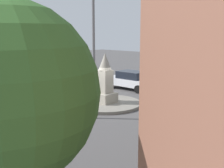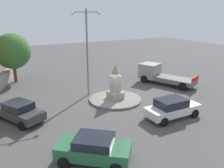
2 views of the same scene
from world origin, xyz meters
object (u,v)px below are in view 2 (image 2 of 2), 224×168
(car_dark_grey_parked_left, at_px, (18,111))
(car_green_parked_right, at_px, (94,148))
(streetlamp, at_px, (87,45))
(truck_grey_far_side, at_px, (160,75))
(tree_near_wall, at_px, (12,51))
(car_white_passing, at_px, (172,108))
(monument, at_px, (115,84))

(car_dark_grey_parked_left, bearing_deg, car_green_parked_right, -67.91)
(streetlamp, height_order, truck_grey_far_side, streetlamp)
(car_green_parked_right, relative_size, tree_near_wall, 0.76)
(car_green_parked_right, distance_m, truck_grey_far_side, 15.80)
(car_green_parked_right, height_order, truck_grey_far_side, truck_grey_far_side)
(car_dark_grey_parked_left, relative_size, car_green_parked_right, 1.10)
(streetlamp, relative_size, truck_grey_far_side, 1.23)
(car_green_parked_right, xyz_separation_m, tree_near_wall, (-1.92, 17.84, 2.76))
(car_white_passing, relative_size, truck_grey_far_side, 0.66)
(streetlamp, relative_size, car_dark_grey_parked_left, 1.74)
(streetlamp, height_order, car_dark_grey_parked_left, streetlamp)
(car_green_parked_right, relative_size, truck_grey_far_side, 0.64)
(streetlamp, distance_m, car_dark_grey_parked_left, 8.30)
(streetlamp, distance_m, car_green_parked_right, 11.36)
(streetlamp, distance_m, truck_grey_far_side, 9.42)
(car_dark_grey_parked_left, height_order, car_white_passing, car_white_passing)
(streetlamp, xyz_separation_m, car_green_parked_right, (-3.77, -9.93, -4.04))
(car_white_passing, bearing_deg, truck_grey_far_side, 56.95)
(car_dark_grey_parked_left, relative_size, car_white_passing, 1.07)
(truck_grey_far_side, distance_m, tree_near_wall, 16.58)
(streetlamp, bearing_deg, car_green_parked_right, -110.79)
(monument, xyz_separation_m, truck_grey_far_side, (7.00, 2.42, -0.61))
(car_dark_grey_parked_left, bearing_deg, car_white_passing, -25.44)
(car_dark_grey_parked_left, height_order, truck_grey_far_side, truck_grey_far_side)
(tree_near_wall, bearing_deg, car_dark_grey_parked_left, -95.38)
(car_white_passing, distance_m, truck_grey_far_side, 9.02)
(monument, relative_size, car_white_passing, 0.75)
(monument, relative_size, car_dark_grey_parked_left, 0.70)
(truck_grey_far_side, height_order, tree_near_wall, tree_near_wall)
(monument, xyz_separation_m, tree_near_wall, (-7.29, 10.42, 1.95))
(monument, distance_m, car_dark_grey_parked_left, 8.33)
(monument, bearing_deg, truck_grey_far_side, 19.04)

